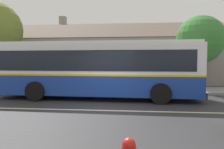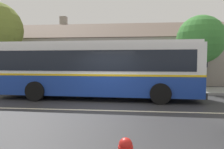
{
  "view_description": "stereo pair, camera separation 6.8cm",
  "coord_description": "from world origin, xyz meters",
  "px_view_note": "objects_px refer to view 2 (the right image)",
  "views": [
    {
      "loc": [
        1.28,
        -8.78,
        2.04
      ],
      "look_at": [
        0.06,
        3.52,
        1.26
      ],
      "focal_mm": 35.0,
      "sensor_mm": 36.0,
      "label": 1
    },
    {
      "loc": [
        1.34,
        -8.77,
        2.04
      ],
      "look_at": [
        0.06,
        3.52,
        1.26
      ],
      "focal_mm": 35.0,
      "sensor_mm": 36.0,
      "label": 2
    }
  ],
  "objects_px": {
    "bus_stop_sign": "(198,67)",
    "bench_down_street": "(78,82)",
    "bench_by_building": "(22,82)",
    "transit_bus": "(97,68)",
    "street_tree_primary": "(201,41)"
  },
  "relations": [
    {
      "from": "bench_by_building",
      "to": "bench_down_street",
      "type": "distance_m",
      "value": 3.84
    },
    {
      "from": "transit_bus",
      "to": "bench_by_building",
      "type": "bearing_deg",
      "value": 155.87
    },
    {
      "from": "transit_bus",
      "to": "bus_stop_sign",
      "type": "height_order",
      "value": "transit_bus"
    },
    {
      "from": "transit_bus",
      "to": "bus_stop_sign",
      "type": "distance_m",
      "value": 6.23
    },
    {
      "from": "street_tree_primary",
      "to": "transit_bus",
      "type": "bearing_deg",
      "value": -147.69
    },
    {
      "from": "bench_down_street",
      "to": "street_tree_primary",
      "type": "relative_size",
      "value": 0.31
    },
    {
      "from": "bench_by_building",
      "to": "street_tree_primary",
      "type": "xyz_separation_m",
      "value": [
        12.31,
        1.67,
        2.88
      ]
    },
    {
      "from": "bus_stop_sign",
      "to": "bench_down_street",
      "type": "bearing_deg",
      "value": 174.48
    },
    {
      "from": "transit_bus",
      "to": "bus_stop_sign",
      "type": "relative_size",
      "value": 4.51
    },
    {
      "from": "transit_bus",
      "to": "bus_stop_sign",
      "type": "bearing_deg",
      "value": 19.62
    },
    {
      "from": "transit_bus",
      "to": "bench_by_building",
      "type": "distance_m",
      "value": 6.29
    },
    {
      "from": "transit_bus",
      "to": "street_tree_primary",
      "type": "bearing_deg",
      "value": 32.31
    },
    {
      "from": "bench_by_building",
      "to": "bus_stop_sign",
      "type": "relative_size",
      "value": 0.64
    },
    {
      "from": "transit_bus",
      "to": "bench_down_street",
      "type": "relative_size",
      "value": 6.68
    },
    {
      "from": "bench_down_street",
      "to": "bus_stop_sign",
      "type": "xyz_separation_m",
      "value": [
        7.7,
        -0.74,
        1.08
      ]
    }
  ]
}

